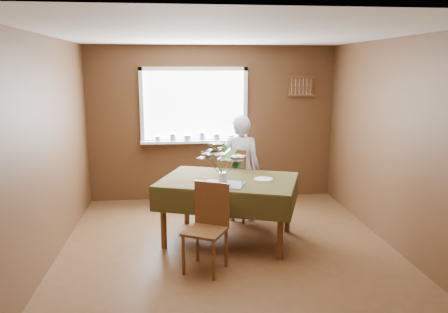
{
  "coord_description": "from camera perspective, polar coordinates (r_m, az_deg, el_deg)",
  "views": [
    {
      "loc": [
        -0.59,
        -4.81,
        2.16
      ],
      "look_at": [
        0.0,
        0.55,
        1.05
      ],
      "focal_mm": 35.0,
      "sensor_mm": 36.0,
      "label": 1
    }
  ],
  "objects": [
    {
      "name": "ceiling",
      "position": [
        4.85,
        0.73,
        15.67
      ],
      "size": [
        4.5,
        4.5,
        0.0
      ],
      "primitive_type": "plane",
      "rotation": [
        3.14,
        0.0,
        0.0
      ],
      "color": "white",
      "rests_on": "wall_back"
    },
    {
      "name": "chair_far",
      "position": [
        6.23,
        1.49,
        -3.21
      ],
      "size": [
        0.63,
        0.63,
        1.05
      ],
      "rotation": [
        0.0,
        0.0,
        2.48
      ],
      "color": "brown",
      "rests_on": "floor"
    },
    {
      "name": "flower_bouquet",
      "position": [
        5.16,
        -0.14,
        -0.35
      ],
      "size": [
        0.52,
        0.52,
        0.45
      ],
      "rotation": [
        0.0,
        0.0,
        -0.16
      ],
      "color": "white",
      "rests_on": "dining_table"
    },
    {
      "name": "floor",
      "position": [
        5.3,
        0.66,
        -12.41
      ],
      "size": [
        4.5,
        4.5,
        0.0
      ],
      "primitive_type": "plane",
      "color": "#51321B",
      "rests_on": "ground"
    },
    {
      "name": "side_plate",
      "position": [
        5.39,
        5.15,
        -2.98
      ],
      "size": [
        0.33,
        0.33,
        0.01
      ],
      "primitive_type": "cylinder",
      "rotation": [
        0.0,
        0.0,
        -0.75
      ],
      "color": "white",
      "rests_on": "dining_table"
    },
    {
      "name": "window_assembly",
      "position": [
        7.05,
        -3.9,
        5.01
      ],
      "size": [
        1.72,
        0.2,
        1.22
      ],
      "color": "white",
      "rests_on": "wall_back"
    },
    {
      "name": "wall_back",
      "position": [
        7.14,
        -1.49,
        4.3
      ],
      "size": [
        4.0,
        0.0,
        4.0
      ],
      "primitive_type": "plane",
      "rotation": [
        1.57,
        0.0,
        0.0
      ],
      "color": "brown",
      "rests_on": "floor"
    },
    {
      "name": "seated_woman",
      "position": [
        6.14,
        2.17,
        -1.59
      ],
      "size": [
        0.63,
        0.49,
        1.51
      ],
      "primitive_type": "imported",
      "rotation": [
        0.0,
        0.0,
        2.88
      ],
      "color": "white",
      "rests_on": "floor"
    },
    {
      "name": "spoon_rack",
      "position": [
        7.32,
        10.04,
        9.03
      ],
      "size": [
        0.44,
        0.05,
        0.33
      ],
      "color": "brown",
      "rests_on": "wall_back"
    },
    {
      "name": "wall_front",
      "position": [
        2.77,
        6.37,
        -7.53
      ],
      "size": [
        4.0,
        0.0,
        4.0
      ],
      "primitive_type": "plane",
      "rotation": [
        -1.57,
        0.0,
        0.0
      ],
      "color": "brown",
      "rests_on": "floor"
    },
    {
      "name": "wall_right",
      "position": [
        5.53,
        21.74,
        1.34
      ],
      "size": [
        0.0,
        4.5,
        4.5
      ],
      "primitive_type": "plane",
      "rotation": [
        1.57,
        0.0,
        -1.57
      ],
      "color": "brown",
      "rests_on": "floor"
    },
    {
      "name": "chair_near",
      "position": [
        4.75,
        -2.1,
        -8.63
      ],
      "size": [
        0.55,
        0.55,
        0.94
      ],
      "rotation": [
        0.0,
        0.0,
        -0.49
      ],
      "color": "brown",
      "rests_on": "floor"
    },
    {
      "name": "dining_table",
      "position": [
        5.44,
        0.59,
        -3.94
      ],
      "size": [
        1.92,
        1.61,
        0.8
      ],
      "rotation": [
        0.0,
        0.0,
        -0.34
      ],
      "color": "brown",
      "rests_on": "floor"
    },
    {
      "name": "table_knife",
      "position": [
        5.19,
        2.41,
        -3.48
      ],
      "size": [
        0.05,
        0.21,
        0.0
      ],
      "primitive_type": "cube",
      "rotation": [
        0.0,
        0.0,
        -0.13
      ],
      "color": "silver",
      "rests_on": "dining_table"
    },
    {
      "name": "wall_left",
      "position": [
        5.09,
        -22.26,
        0.48
      ],
      "size": [
        0.0,
        4.5,
        4.5
      ],
      "primitive_type": "plane",
      "rotation": [
        1.57,
        0.0,
        1.57
      ],
      "color": "brown",
      "rests_on": "floor"
    }
  ]
}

